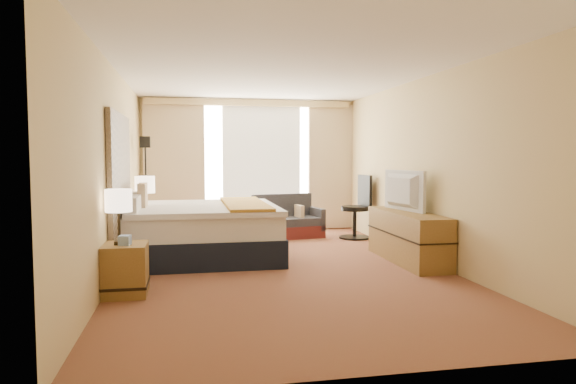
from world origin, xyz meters
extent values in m
cube|color=#5C1A1C|center=(0.00, 0.00, 0.00)|extent=(4.20, 7.00, 0.02)
cube|color=white|center=(0.00, 0.00, 2.60)|extent=(4.20, 7.00, 0.02)
cube|color=#D4B581|center=(0.00, 3.50, 1.30)|extent=(4.20, 0.02, 2.60)
cube|color=#D4B581|center=(0.00, -3.50, 1.30)|extent=(4.20, 0.02, 2.60)
cube|color=#D4B581|center=(-2.10, 0.00, 1.30)|extent=(0.02, 7.00, 2.60)
cube|color=#D4B581|center=(2.10, 0.00, 1.30)|extent=(0.02, 7.00, 2.60)
cube|color=black|center=(-2.06, 0.20, 1.28)|extent=(0.06, 1.85, 1.50)
cube|color=olive|center=(-1.87, -1.05, 0.28)|extent=(0.45, 0.52, 0.55)
cube|color=olive|center=(-1.87, 1.45, 0.28)|extent=(0.45, 0.52, 0.55)
cube|color=olive|center=(1.83, 0.00, 0.35)|extent=(0.50, 1.80, 0.70)
cube|color=white|center=(0.25, 3.47, 1.32)|extent=(2.30, 0.02, 2.30)
cube|color=beige|center=(-1.45, 3.38, 1.27)|extent=(1.15, 0.09, 2.50)
cube|color=beige|center=(1.65, 3.38, 1.27)|extent=(0.90, 0.09, 2.50)
cube|color=silver|center=(0.25, 3.43, 1.27)|extent=(1.55, 0.04, 2.50)
cube|color=#D4B581|center=(0.00, 3.34, 2.52)|extent=(4.00, 0.16, 0.12)
cube|color=black|center=(-1.05, 0.85, 0.19)|extent=(2.27, 2.05, 0.38)
cube|color=white|center=(-1.05, 0.85, 0.54)|extent=(2.21, 2.00, 0.32)
cube|color=white|center=(-0.96, 0.85, 0.73)|extent=(2.07, 2.07, 0.08)
cube|color=gold|center=(-0.38, 0.85, 0.78)|extent=(0.59, 2.07, 0.04)
cube|color=white|center=(-1.99, 0.35, 0.86)|extent=(0.30, 0.84, 0.19)
cube|color=white|center=(-1.99, 1.35, 0.86)|extent=(0.30, 0.84, 0.19)
cube|color=beige|center=(-1.84, 0.85, 0.91)|extent=(0.11, 0.45, 0.39)
cube|color=#541A18|center=(0.57, 2.45, 0.11)|extent=(1.35, 0.88, 0.22)
cube|color=#333238|center=(0.58, 2.41, 0.29)|extent=(1.24, 0.73, 0.14)
cube|color=#333238|center=(0.52, 2.71, 0.54)|extent=(1.16, 0.33, 0.49)
cube|color=#333238|center=(0.00, 2.35, 0.32)|extent=(0.21, 0.68, 0.40)
cube|color=#333238|center=(1.14, 2.55, 0.32)|extent=(0.21, 0.68, 0.40)
cube|color=beige|center=(0.80, 2.45, 0.45)|extent=(0.13, 0.32, 0.29)
cube|color=black|center=(-1.90, 2.30, 0.01)|extent=(0.23, 0.23, 0.03)
cylinder|color=black|center=(-1.90, 2.30, 0.84)|extent=(0.03, 0.03, 1.62)
cube|color=black|center=(-1.90, 2.30, 1.72)|extent=(0.17, 0.17, 0.19)
cylinder|color=black|center=(1.75, 2.10, 0.02)|extent=(0.56, 0.56, 0.03)
cylinder|color=black|center=(1.75, 2.10, 0.29)|extent=(0.07, 0.07, 0.50)
cylinder|color=black|center=(1.75, 2.10, 0.55)|extent=(0.49, 0.49, 0.08)
cube|color=black|center=(1.95, 2.13, 0.87)|extent=(0.12, 0.45, 0.56)
cube|color=black|center=(-1.92, -1.08, 0.57)|extent=(0.10, 0.10, 0.04)
cylinder|color=black|center=(-1.92, -1.08, 0.76)|extent=(0.03, 0.03, 0.35)
cylinder|color=beige|center=(-1.92, -1.08, 1.02)|extent=(0.28, 0.28, 0.24)
cube|color=black|center=(-1.85, 1.39, 0.57)|extent=(0.11, 0.11, 0.04)
cylinder|color=black|center=(-1.85, 1.39, 0.78)|extent=(0.03, 0.03, 0.37)
cylinder|color=beige|center=(-1.85, 1.39, 1.05)|extent=(0.30, 0.30, 0.26)
cube|color=#829DCA|center=(-1.86, -1.13, 0.60)|extent=(0.13, 0.13, 0.10)
cube|color=black|center=(-1.87, 1.43, 0.59)|extent=(0.22, 0.18, 0.07)
imported|color=black|center=(1.78, 0.24, 0.99)|extent=(0.28, 1.02, 0.58)
camera|label=1|loc=(-1.21, -6.70, 1.48)|focal=32.00mm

